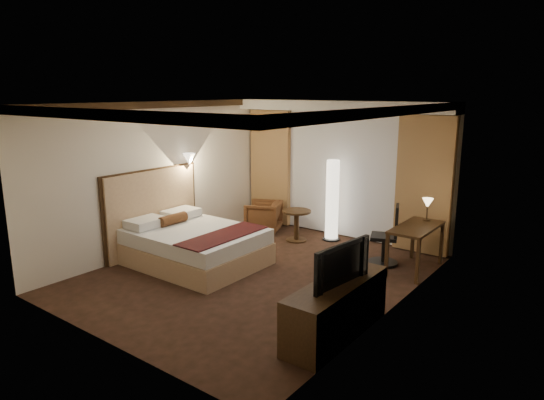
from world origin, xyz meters
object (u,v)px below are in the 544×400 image
Objects in this scene: office_chair at (384,235)px; television at (336,259)px; armchair at (264,215)px; side_table at (296,226)px; dresser at (336,309)px; desk at (415,248)px; bed at (196,246)px; floor_lamp at (332,200)px.

office_chair reaches higher than television.
armchair is 0.67× the size of office_chair.
dresser is (2.49, -2.82, 0.03)m from side_table.
television is (0.02, -2.66, 0.58)m from desk.
armchair is at bearing 151.55° from office_chair.
office_chair is (1.91, -0.21, 0.22)m from side_table.
armchair is 0.95m from side_table.
television reaches higher than bed.
bed is at bearing -106.79° from side_table.
floor_lamp is at bearing 121.01° from dresser.
television is (0.55, -2.61, 0.43)m from office_chair.
side_table is 0.36× the size of dresser.
side_table is 0.52× the size of desk.
dresser reaches higher than bed.
office_chair is (1.40, -0.67, -0.28)m from floor_lamp.
side_table is 0.85m from floor_lamp.
side_table is at bearing 176.34° from desk.
office_chair is at bearing 59.15° from armchair.
dresser is at bearing 25.33° from armchair.
armchair is 3.39m from desk.
desk is at bearing 7.89° from television.
desk is (2.44, -0.16, 0.07)m from side_table.
side_table is 3.76m from dresser.
desk is at bearing 32.29° from bed.
television is at bearing 180.00° from dresser.
bed is 2.27m from armchair.
desk is at bearing -15.96° from office_chair.
desk is (1.93, -0.62, -0.43)m from floor_lamp.
dresser reaches higher than side_table.
desk is 2.66m from dresser.
desk is 1.14× the size of office_chair.
dresser is at bearing -12.99° from bed.
floor_lamp is at bearing 78.71° from armchair.
desk is at bearing 61.09° from armchair.
armchair is 1.13× the size of side_table.
side_table is at bearing -137.74° from floor_lamp.
office_chair is at bearing -174.60° from desk.
dresser is (0.05, -2.66, -0.04)m from desk.
dresser is at bearing -88.92° from desk.
bed is at bearing -16.15° from armchair.
dresser is (3.12, -0.72, 0.02)m from bed.
side_table is (0.93, -0.15, -0.04)m from armchair.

